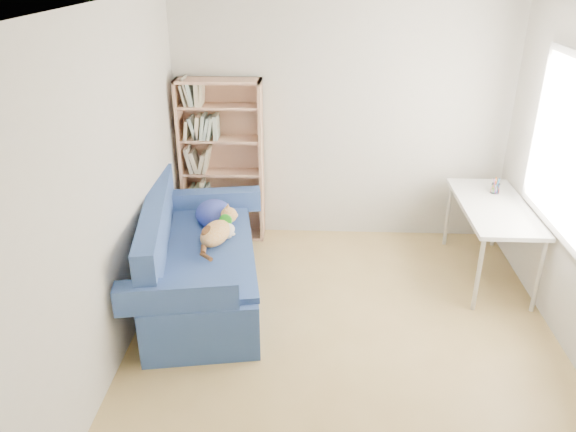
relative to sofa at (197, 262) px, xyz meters
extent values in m
plane|color=#A7874B|center=(1.32, -0.61, -0.36)|extent=(4.00, 4.00, 0.00)
cube|color=silver|center=(1.32, 1.39, 0.94)|extent=(3.50, 0.04, 2.60)
cube|color=silver|center=(1.32, -2.61, 0.94)|extent=(3.50, 0.04, 2.60)
cube|color=silver|center=(-0.43, -0.61, 0.94)|extent=(0.04, 4.00, 2.60)
cube|color=white|center=(1.32, -0.61, 2.24)|extent=(3.50, 4.00, 0.04)
cube|color=white|center=(3.06, -0.01, 1.14)|extent=(0.01, 1.20, 1.30)
cube|color=navy|center=(0.04, -0.02, -0.12)|extent=(1.22, 2.05, 0.48)
cube|color=navy|center=(-0.33, -0.02, 0.36)|extent=(0.49, 1.93, 0.47)
cube|color=navy|center=(0.04, 0.86, 0.23)|extent=(0.93, 0.32, 0.21)
cube|color=navy|center=(0.04, -0.90, 0.23)|extent=(0.93, 0.32, 0.21)
cube|color=navy|center=(0.06, -0.02, 0.14)|extent=(1.17, 1.90, 0.05)
ellipsoid|color=#2E3C95|center=(0.08, 0.49, 0.26)|extent=(0.34, 0.38, 0.26)
ellipsoid|color=#BC6415|center=(0.17, 0.07, 0.26)|extent=(0.32, 0.47, 0.18)
ellipsoid|color=silver|center=(0.23, 0.19, 0.24)|extent=(0.17, 0.21, 0.11)
ellipsoid|color=#381F0F|center=(0.14, 0.01, 0.30)|extent=(0.18, 0.24, 0.08)
sphere|color=#BC6415|center=(0.19, 0.38, 0.30)|extent=(0.16, 0.16, 0.16)
cone|color=#BC6415|center=(0.17, 0.41, 0.37)|extent=(0.07, 0.07, 0.08)
cone|color=#BC6415|center=(0.17, 0.34, 0.37)|extent=(0.07, 0.08, 0.08)
cylinder|color=green|center=(0.19, 0.30, 0.28)|extent=(0.13, 0.06, 0.12)
cylinder|color=#381F0F|center=(0.15, -0.18, 0.22)|extent=(0.07, 0.17, 0.06)
cube|color=tan|center=(-0.36, 1.24, 0.51)|extent=(0.03, 0.27, 1.75)
cube|color=tan|center=(0.48, 1.24, 0.51)|extent=(0.03, 0.27, 1.75)
cube|color=tan|center=(0.06, 1.24, 1.37)|extent=(0.87, 0.27, 0.03)
cube|color=tan|center=(0.06, 1.24, -0.34)|extent=(0.87, 0.27, 0.03)
cube|color=tan|center=(0.06, 1.36, 0.51)|extent=(0.87, 0.02, 1.75)
cube|color=white|center=(2.74, 0.51, 0.37)|extent=(0.61, 1.34, 0.04)
cylinder|color=silver|center=(3.00, 1.13, 0.00)|extent=(0.04, 0.04, 0.71)
cylinder|color=silver|center=(3.00, -0.11, 0.00)|extent=(0.04, 0.04, 0.71)
cylinder|color=silver|center=(2.48, 1.13, 0.00)|extent=(0.04, 0.04, 0.71)
cylinder|color=silver|center=(2.48, -0.11, 0.00)|extent=(0.04, 0.04, 0.71)
cylinder|color=white|center=(2.82, 0.81, 0.44)|extent=(0.08, 0.08, 0.09)
camera|label=1|loc=(1.02, -4.36, 2.53)|focal=35.00mm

